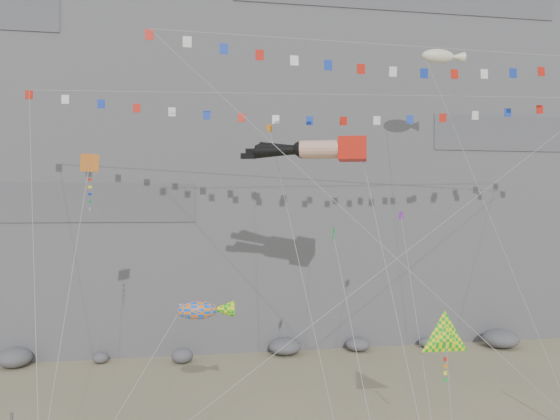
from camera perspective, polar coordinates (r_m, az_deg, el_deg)
name	(u,v)px	position (r m, az deg, el deg)	size (l,w,h in m)	color
cliff	(259,80)	(59.25, -2.16, 13.40)	(80.00, 28.00, 50.00)	slate
talus_boulders	(285,347)	(44.41, 0.53, -14.10)	(60.00, 3.00, 1.20)	slate
legs_kite	(318,150)	(31.29, 3.99, 6.28)	(7.30, 14.57, 18.94)	red
flag_banner_upper	(326,95)	(35.42, 4.88, 11.92)	(36.49, 15.14, 26.83)	red
flag_banner_lower	(409,47)	(32.57, 13.33, 16.28)	(28.19, 7.47, 23.28)	red
harlequin_kite	(89,164)	(28.98, -19.29, 4.58)	(2.05, 7.08, 15.25)	#F71B34
fish_windsock	(197,310)	(26.67, -8.67, -10.33)	(7.13, 5.86, 10.17)	orange
delta_kite	(446,339)	(26.99, 16.92, -12.75)	(3.88, 6.45, 8.65)	#FFF70D
blimp_windsock	(438,57)	(41.06, 16.20, 15.09)	(3.86, 12.46, 25.20)	beige
small_kite_a	(271,134)	(35.24, -0.99, 7.94)	(1.40, 16.73, 23.25)	orange
small_kite_b	(402,219)	(34.15, 12.58, -0.96)	(4.00, 13.23, 17.15)	purple
small_kite_c	(334,236)	(28.05, 5.61, -2.68)	(1.20, 8.84, 13.17)	green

